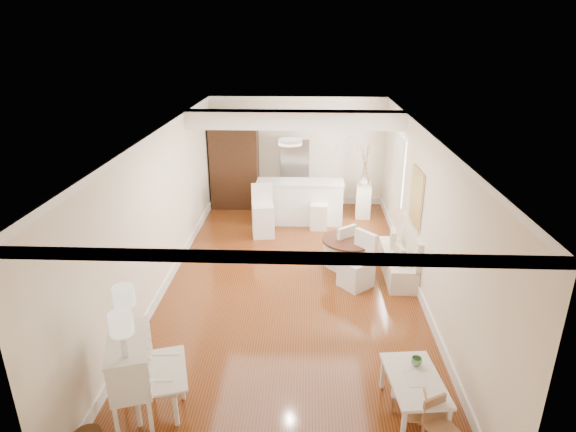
# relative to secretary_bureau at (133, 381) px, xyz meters

# --- Properties ---
(room) EXTENTS (9.00, 9.04, 2.82)m
(room) POSITION_rel_secretary_bureau_xyz_m (1.74, 3.65, 1.41)
(room) COLOR brown
(room) RESTS_ON ground
(secretary_bureau) EXTENTS (1.11, 1.13, 1.13)m
(secretary_bureau) POSITION_rel_secretary_bureau_xyz_m (0.00, 0.00, 0.00)
(secretary_bureau) COLOR white
(secretary_bureau) RESTS_ON ground
(gustavian_armchair) EXTENTS (0.60, 0.60, 0.97)m
(gustavian_armchair) POSITION_rel_secretary_bureau_xyz_m (0.25, 0.15, -0.08)
(gustavian_armchair) COLOR white
(gustavian_armchair) RESTS_ON ground
(kids_table) EXTENTS (0.71, 1.07, 0.50)m
(kids_table) POSITION_rel_secretary_bureau_xyz_m (3.28, 0.26, -0.31)
(kids_table) COLOR silver
(kids_table) RESTS_ON ground
(kids_chair_a) EXTENTS (0.27, 0.27, 0.52)m
(kids_chair_a) POSITION_rel_secretary_bureau_xyz_m (3.22, -0.03, -0.31)
(kids_chair_a) COLOR tan
(kids_chair_a) RESTS_ON ground
(kids_chair_b) EXTENTS (0.29, 0.29, 0.52)m
(kids_chair_b) POSITION_rel_secretary_bureau_xyz_m (3.15, 0.33, -0.31)
(kids_chair_b) COLOR #9A6D46
(kids_chair_b) RESTS_ON ground
(kids_chair_c) EXTENTS (0.41, 0.41, 0.62)m
(kids_chair_c) POSITION_rel_secretary_bureau_xyz_m (3.46, -0.28, -0.26)
(kids_chair_c) COLOR #A6724B
(kids_chair_c) RESTS_ON ground
(banquette) EXTENTS (0.52, 1.60, 0.98)m
(banquette) POSITION_rel_secretary_bureau_xyz_m (3.69, 3.83, -0.08)
(banquette) COLOR silver
(banquette) RESTS_ON ground
(dining_table) EXTENTS (1.32, 1.32, 0.70)m
(dining_table) POSITION_rel_secretary_bureau_xyz_m (2.77, 3.87, -0.22)
(dining_table) COLOR #462216
(dining_table) RESTS_ON ground
(slip_chair_near) EXTENTS (0.69, 0.69, 1.01)m
(slip_chair_near) POSITION_rel_secretary_bureau_xyz_m (2.87, 3.35, -0.06)
(slip_chair_near) COLOR white
(slip_chair_near) RESTS_ON ground
(slip_chair_far) EXTENTS (0.62, 0.62, 0.91)m
(slip_chair_far) POSITION_rel_secretary_bureau_xyz_m (2.61, 4.10, -0.11)
(slip_chair_far) COLOR silver
(slip_chair_far) RESTS_ON ground
(breakfast_counter) EXTENTS (2.05, 0.65, 1.03)m
(breakfast_counter) POSITION_rel_secretary_bureau_xyz_m (1.80, 6.43, -0.05)
(breakfast_counter) COLOR white
(breakfast_counter) RESTS_ON ground
(bar_stool_left) EXTENTS (0.54, 0.54, 1.17)m
(bar_stool_left) POSITION_rel_secretary_bureau_xyz_m (0.99, 5.56, 0.02)
(bar_stool_left) COLOR white
(bar_stool_left) RESTS_ON ground
(bar_stool_right) EXTENTS (0.40, 0.40, 0.96)m
(bar_stool_right) POSITION_rel_secretary_bureau_xyz_m (2.24, 6.05, -0.08)
(bar_stool_right) COLOR white
(bar_stool_right) RESTS_ON ground
(pantry_cabinet) EXTENTS (1.20, 0.60, 2.30)m
(pantry_cabinet) POSITION_rel_secretary_bureau_xyz_m (0.10, 7.51, 0.58)
(pantry_cabinet) COLOR #381E11
(pantry_cabinet) RESTS_ON ground
(fridge) EXTENTS (0.75, 0.65, 1.80)m
(fridge) POSITION_rel_secretary_bureau_xyz_m (2.00, 7.48, 0.33)
(fridge) COLOR silver
(fridge) RESTS_ON ground
(sideboard) EXTENTS (0.43, 0.83, 0.77)m
(sideboard) POSITION_rel_secretary_bureau_xyz_m (3.37, 7.03, -0.18)
(sideboard) COLOR white
(sideboard) RESTS_ON ground
(pencil_cup) EXTENTS (0.14, 0.14, 0.10)m
(pencil_cup) POSITION_rel_secretary_bureau_xyz_m (3.34, 0.51, -0.01)
(pencil_cup) COLOR #609E5C
(pencil_cup) RESTS_ON kids_table
(branch_vase) EXTENTS (0.24, 0.24, 0.22)m
(branch_vase) POSITION_rel_secretary_bureau_xyz_m (3.35, 7.05, 0.31)
(branch_vase) COLOR white
(branch_vase) RESTS_ON sideboard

